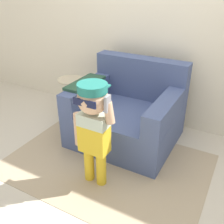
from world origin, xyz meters
TOP-DOWN VIEW (x-y plane):
  - ground_plane at (0.00, 0.00)m, footprint 10.00×10.00m
  - wall_back at (0.00, 0.85)m, footprint 10.00×0.05m
  - armchair at (-0.00, 0.27)m, footprint 1.11×0.96m
  - person_child at (0.06, -0.53)m, footprint 0.39×0.29m
  - side_table at (-0.90, 0.42)m, footprint 0.33×0.33m
  - rug at (0.03, -0.28)m, footprint 1.95×1.36m

SIDE VIEW (x-z plane):
  - ground_plane at x=0.00m, z-range 0.00..0.00m
  - rug at x=0.03m, z-range 0.00..0.01m
  - armchair at x=0.00m, z-range -0.13..0.74m
  - side_table at x=-0.90m, z-range 0.05..0.56m
  - person_child at x=0.06m, z-range 0.16..1.12m
  - wall_back at x=0.00m, z-range 0.00..2.60m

